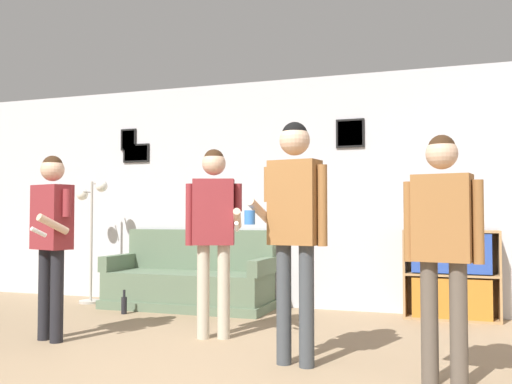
% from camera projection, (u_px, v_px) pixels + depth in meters
% --- Properties ---
extents(wall_back, '(8.58, 0.08, 2.70)m').
position_uv_depth(wall_back, '(283.00, 192.00, 6.78)').
color(wall_back, silver).
rests_on(wall_back, ground_plane).
extents(couch, '(1.96, 0.80, 0.90)m').
position_uv_depth(couch, '(190.00, 282.00, 6.67)').
color(couch, '#5B7056').
rests_on(couch, ground_plane).
extents(bookshelf, '(0.96, 0.30, 0.93)m').
position_uv_depth(bookshelf, '(451.00, 275.00, 5.92)').
color(bookshelf, '#A87F51').
rests_on(bookshelf, ground_plane).
extents(floor_lamp, '(0.43, 0.28, 1.51)m').
position_uv_depth(floor_lamp, '(92.00, 223.00, 7.07)').
color(floor_lamp, '#ADA89E').
rests_on(floor_lamp, ground_plane).
extents(person_player_foreground_left, '(0.48, 0.54, 1.60)m').
position_uv_depth(person_player_foreground_left, '(51.00, 227.00, 4.94)').
color(person_player_foreground_left, black).
rests_on(person_player_foreground_left, ground_plane).
extents(person_player_foreground_center, '(0.57, 0.41, 1.67)m').
position_uv_depth(person_player_foreground_center, '(214.00, 222.00, 5.04)').
color(person_player_foreground_center, '#B7AD99').
rests_on(person_player_foreground_center, ground_plane).
extents(person_watcher_holding_cup, '(0.55, 0.42, 1.77)m').
position_uv_depth(person_watcher_holding_cup, '(295.00, 213.00, 4.14)').
color(person_watcher_holding_cup, '#3D4247').
rests_on(person_watcher_holding_cup, ground_plane).
extents(person_spectator_near_bookshelf, '(0.49, 0.26, 1.60)m').
position_uv_depth(person_spectator_near_bookshelf, '(443.00, 232.00, 3.65)').
color(person_spectator_near_bookshelf, brown).
rests_on(person_spectator_near_bookshelf, ground_plane).
extents(bottle_on_floor, '(0.06, 0.06, 0.26)m').
position_uv_depth(bottle_on_floor, '(124.00, 305.00, 6.24)').
color(bottle_on_floor, black).
rests_on(bottle_on_floor, ground_plane).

